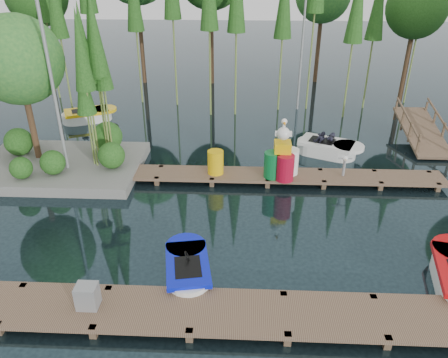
{
  "coord_description": "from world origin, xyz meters",
  "views": [
    {
      "loc": [
        1.08,
        -11.99,
        7.66
      ],
      "look_at": [
        0.5,
        0.5,
        1.1
      ],
      "focal_mm": 35.0,
      "sensor_mm": 36.0,
      "label": 1
    }
  ],
  "objects_px": {
    "boat_blue": "(188,269)",
    "yellow_barrel": "(216,162)",
    "boat_yellow_far": "(88,116)",
    "drum_cluster": "(283,160)",
    "island": "(41,89)",
    "utility_cabinet": "(87,296)"
  },
  "relations": [
    {
      "from": "island",
      "to": "yellow_barrel",
      "type": "bearing_deg",
      "value": -7.05
    },
    {
      "from": "boat_blue",
      "to": "boat_yellow_far",
      "type": "xyz_separation_m",
      "value": [
        -6.46,
        11.63,
        0.05
      ]
    },
    {
      "from": "yellow_barrel",
      "to": "drum_cluster",
      "type": "bearing_deg",
      "value": -3.73
    },
    {
      "from": "boat_yellow_far",
      "to": "drum_cluster",
      "type": "distance_m",
      "value": 11.23
    },
    {
      "from": "island",
      "to": "drum_cluster",
      "type": "xyz_separation_m",
      "value": [
        8.83,
        -0.95,
        -2.23
      ]
    },
    {
      "from": "yellow_barrel",
      "to": "drum_cluster",
      "type": "xyz_separation_m",
      "value": [
        2.44,
        -0.16,
        0.21
      ]
    },
    {
      "from": "boat_yellow_far",
      "to": "yellow_barrel",
      "type": "distance_m",
      "value": 9.19
    },
    {
      "from": "boat_blue",
      "to": "boat_yellow_far",
      "type": "distance_m",
      "value": 13.3
    },
    {
      "from": "boat_blue",
      "to": "drum_cluster",
      "type": "height_order",
      "value": "drum_cluster"
    },
    {
      "from": "utility_cabinet",
      "to": "drum_cluster",
      "type": "distance_m",
      "value": 8.46
    },
    {
      "from": "yellow_barrel",
      "to": "drum_cluster",
      "type": "relative_size",
      "value": 0.4
    },
    {
      "from": "island",
      "to": "yellow_barrel",
      "type": "height_order",
      "value": "island"
    },
    {
      "from": "boat_blue",
      "to": "yellow_barrel",
      "type": "bearing_deg",
      "value": 75.77
    },
    {
      "from": "utility_cabinet",
      "to": "drum_cluster",
      "type": "bearing_deg",
      "value": 54.07
    },
    {
      "from": "boat_blue",
      "to": "utility_cabinet",
      "type": "height_order",
      "value": "utility_cabinet"
    },
    {
      "from": "island",
      "to": "boat_yellow_far",
      "type": "distance_m",
      "value": 6.08
    },
    {
      "from": "utility_cabinet",
      "to": "yellow_barrel",
      "type": "distance_m",
      "value": 7.44
    },
    {
      "from": "island",
      "to": "boat_blue",
      "type": "bearing_deg",
      "value": -46.37
    },
    {
      "from": "utility_cabinet",
      "to": "yellow_barrel",
      "type": "relative_size",
      "value": 0.68
    },
    {
      "from": "boat_blue",
      "to": "drum_cluster",
      "type": "distance_m",
      "value": 6.1
    },
    {
      "from": "boat_blue",
      "to": "yellow_barrel",
      "type": "height_order",
      "value": "yellow_barrel"
    },
    {
      "from": "island",
      "to": "utility_cabinet",
      "type": "xyz_separation_m",
      "value": [
        3.88,
        -7.79,
        -2.58
      ]
    }
  ]
}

